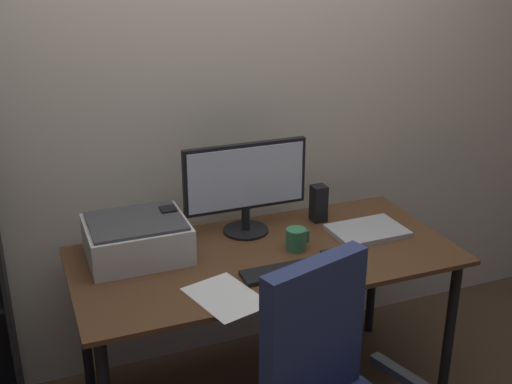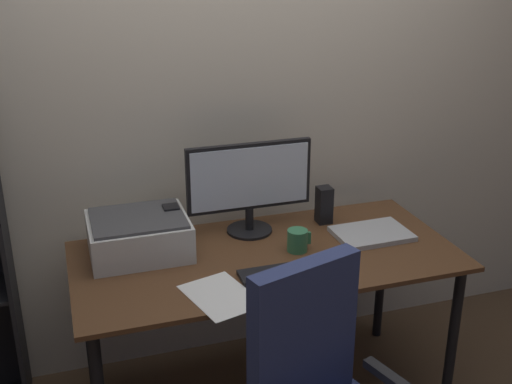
% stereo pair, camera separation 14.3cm
% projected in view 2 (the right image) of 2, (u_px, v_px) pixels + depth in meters
% --- Properties ---
extents(back_wall, '(6.40, 0.10, 2.60)m').
position_uv_depth(back_wall, '(229.00, 92.00, 2.90)').
color(back_wall, beige).
rests_on(back_wall, ground).
extents(desk, '(1.57, 0.74, 0.74)m').
position_uv_depth(desk, '(266.00, 272.00, 2.66)').
color(desk, '#56351E').
rests_on(desk, ground).
extents(monitor, '(0.55, 0.20, 0.41)m').
position_uv_depth(monitor, '(250.00, 182.00, 2.75)').
color(monitor, black).
rests_on(monitor, desk).
extents(keyboard, '(0.29, 0.11, 0.02)m').
position_uv_depth(keyboard, '(276.00, 273.00, 2.46)').
color(keyboard, black).
rests_on(keyboard, desk).
extents(mouse, '(0.06, 0.10, 0.03)m').
position_uv_depth(mouse, '(331.00, 260.00, 2.54)').
color(mouse, black).
rests_on(mouse, desk).
extents(coffee_mug, '(0.10, 0.08, 0.09)m').
position_uv_depth(coffee_mug, '(298.00, 240.00, 2.64)').
color(coffee_mug, '#387F51').
rests_on(coffee_mug, desk).
extents(laptop, '(0.33, 0.24, 0.02)m').
position_uv_depth(laptop, '(372.00, 234.00, 2.79)').
color(laptop, '#B7BABC').
rests_on(laptop, desk).
extents(speaker_left, '(0.06, 0.07, 0.17)m').
position_uv_depth(speaker_left, '(172.00, 225.00, 2.70)').
color(speaker_left, black).
rests_on(speaker_left, desk).
extents(speaker_right, '(0.06, 0.07, 0.17)m').
position_uv_depth(speaker_right, '(324.00, 205.00, 2.90)').
color(speaker_right, black).
rests_on(speaker_right, desk).
extents(printer, '(0.40, 0.34, 0.16)m').
position_uv_depth(printer, '(139.00, 235.00, 2.61)').
color(printer, silver).
rests_on(printer, desk).
extents(paper_sheet, '(0.28, 0.34, 0.00)m').
position_uv_depth(paper_sheet, '(221.00, 296.00, 2.32)').
color(paper_sheet, white).
rests_on(paper_sheet, desk).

